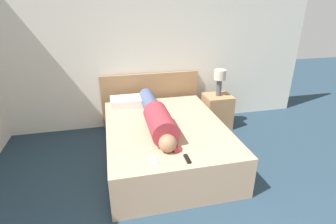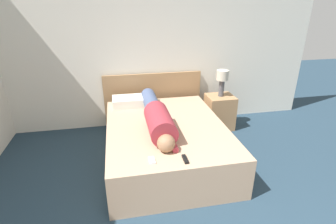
# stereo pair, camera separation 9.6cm
# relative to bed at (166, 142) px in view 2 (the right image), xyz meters

# --- Properties ---
(wall_back) EXTENTS (5.66, 0.06, 2.60)m
(wall_back) POSITION_rel_bed_xyz_m (-0.06, 1.22, 1.05)
(wall_back) COLOR silver
(wall_back) RESTS_ON ground_plane
(bed) EXTENTS (1.53, 2.00, 0.51)m
(bed) POSITION_rel_bed_xyz_m (0.00, 0.00, 0.00)
(bed) COLOR tan
(bed) RESTS_ON ground_plane
(headboard) EXTENTS (1.65, 0.04, 0.90)m
(headboard) POSITION_rel_bed_xyz_m (0.00, 1.15, 0.20)
(headboard) COLOR #A37A51
(headboard) RESTS_ON ground_plane
(nightstand) EXTENTS (0.44, 0.40, 0.57)m
(nightstand) POSITION_rel_bed_xyz_m (1.06, 0.76, 0.03)
(nightstand) COLOR #A37A51
(nightstand) RESTS_ON ground_plane
(table_lamp) EXTENTS (0.19, 0.19, 0.43)m
(table_lamp) POSITION_rel_bed_xyz_m (1.06, 0.76, 0.61)
(table_lamp) COLOR #4C4C51
(table_lamp) RESTS_ON nightstand
(person_lying) EXTENTS (0.31, 1.65, 0.31)m
(person_lying) POSITION_rel_bed_xyz_m (-0.12, -0.01, 0.39)
(person_lying) COLOR #936B4C
(person_lying) RESTS_ON bed
(pillow_near_headboard) EXTENTS (0.59, 0.33, 0.14)m
(pillow_near_headboard) POSITION_rel_bed_xyz_m (-0.39, 0.78, 0.32)
(pillow_near_headboard) COLOR silver
(pillow_near_headboard) RESTS_ON bed
(tv_remote) EXTENTS (0.04, 0.15, 0.02)m
(tv_remote) POSITION_rel_bed_xyz_m (0.04, -0.84, 0.27)
(tv_remote) COLOR black
(tv_remote) RESTS_ON bed
(cell_phone) EXTENTS (0.06, 0.13, 0.01)m
(cell_phone) POSITION_rel_bed_xyz_m (-0.29, -0.78, 0.26)
(cell_phone) COLOR #B2B7BC
(cell_phone) RESTS_ON bed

